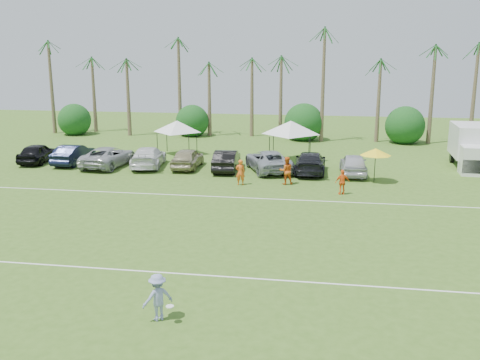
# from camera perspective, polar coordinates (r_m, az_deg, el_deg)

# --- Properties ---
(ground) EXTENTS (120.00, 120.00, 0.00)m
(ground) POSITION_cam_1_polar(r_m,az_deg,el_deg) (21.41, -14.78, -11.30)
(ground) COLOR #3C611D
(ground) RESTS_ON ground
(field_lines) EXTENTS (80.00, 12.10, 0.01)m
(field_lines) POSITION_cam_1_polar(r_m,az_deg,el_deg) (28.37, -8.28, -4.76)
(field_lines) COLOR white
(field_lines) RESTS_ON ground
(palm_tree_0) EXTENTS (2.40, 2.40, 8.90)m
(palm_tree_0) POSITION_cam_1_polar(r_m,az_deg,el_deg) (63.39, -19.74, 11.47)
(palm_tree_0) COLOR brown
(palm_tree_0) RESTS_ON ground
(palm_tree_1) EXTENTS (2.40, 2.40, 9.90)m
(palm_tree_1) POSITION_cam_1_polar(r_m,az_deg,el_deg) (61.15, -15.59, 12.54)
(palm_tree_1) COLOR brown
(palm_tree_1) RESTS_ON ground
(palm_tree_2) EXTENTS (2.40, 2.40, 10.90)m
(palm_tree_2) POSITION_cam_1_polar(r_m,az_deg,el_deg) (59.25, -11.12, 13.59)
(palm_tree_2) COLOR brown
(palm_tree_2) RESTS_ON ground
(palm_tree_3) EXTENTS (2.40, 2.40, 11.90)m
(palm_tree_3) POSITION_cam_1_polar(r_m,az_deg,el_deg) (58.02, -7.33, 14.58)
(palm_tree_3) COLOR brown
(palm_tree_3) RESTS_ON ground
(palm_tree_4) EXTENTS (2.40, 2.40, 8.90)m
(palm_tree_4) POSITION_cam_1_polar(r_m,az_deg,el_deg) (57.03, -3.30, 12.09)
(palm_tree_4) COLOR brown
(palm_tree_4) RESTS_ON ground
(palm_tree_5) EXTENTS (2.40, 2.40, 9.90)m
(palm_tree_5) POSITION_cam_1_polar(r_m,az_deg,el_deg) (56.29, 0.77, 12.98)
(palm_tree_5) COLOR brown
(palm_tree_5) RESTS_ON ground
(palm_tree_6) EXTENTS (2.40, 2.40, 10.90)m
(palm_tree_6) POSITION_cam_1_polar(r_m,az_deg,el_deg) (55.84, 4.95, 13.81)
(palm_tree_6) COLOR brown
(palm_tree_6) RESTS_ON ground
(palm_tree_7) EXTENTS (2.40, 2.40, 11.90)m
(palm_tree_7) POSITION_cam_1_polar(r_m,az_deg,el_deg) (55.68, 9.22, 14.57)
(palm_tree_7) COLOR brown
(palm_tree_7) RESTS_ON ground
(palm_tree_8) EXTENTS (2.40, 2.40, 8.90)m
(palm_tree_8) POSITION_cam_1_polar(r_m,az_deg,el_deg) (55.88, 14.35, 11.67)
(palm_tree_8) COLOR brown
(palm_tree_8) RESTS_ON ground
(palm_tree_9) EXTENTS (2.40, 2.40, 9.90)m
(palm_tree_9) POSITION_cam_1_polar(r_m,az_deg,el_deg) (56.51, 19.57, 12.23)
(palm_tree_9) COLOR brown
(palm_tree_9) RESTS_ON ground
(bush_tree_0) EXTENTS (4.00, 4.00, 4.00)m
(bush_tree_0) POSITION_cam_1_polar(r_m,az_deg,el_deg) (63.29, -16.50, 6.53)
(bush_tree_0) COLOR brown
(bush_tree_0) RESTS_ON ground
(bush_tree_1) EXTENTS (4.00, 4.00, 4.00)m
(bush_tree_1) POSITION_cam_1_polar(r_m,az_deg,el_deg) (58.86, -4.93, 6.55)
(bush_tree_1) COLOR brown
(bush_tree_1) RESTS_ON ground
(bush_tree_2) EXTENTS (4.00, 4.00, 4.00)m
(bush_tree_2) POSITION_cam_1_polar(r_m,az_deg,el_deg) (57.15, 6.89, 6.30)
(bush_tree_2) COLOR brown
(bush_tree_2) RESTS_ON ground
(bush_tree_3) EXTENTS (4.00, 4.00, 4.00)m
(bush_tree_3) POSITION_cam_1_polar(r_m,az_deg,el_deg) (57.62, 16.93, 5.88)
(bush_tree_3) COLOR brown
(bush_tree_3) RESTS_ON ground
(sideline_player_a) EXTENTS (0.73, 0.58, 1.76)m
(sideline_player_a) POSITION_cam_1_polar(r_m,az_deg,el_deg) (36.29, 0.04, 0.83)
(sideline_player_a) COLOR orange
(sideline_player_a) RESTS_ON ground
(sideline_player_b) EXTENTS (1.10, 0.96, 1.91)m
(sideline_player_b) POSITION_cam_1_polar(r_m,az_deg,el_deg) (36.58, 4.96, 1.01)
(sideline_player_b) COLOR #D85A18
(sideline_player_b) RESTS_ON ground
(sideline_player_c) EXTENTS (1.02, 0.69, 1.61)m
(sideline_player_c) POSITION_cam_1_polar(r_m,az_deg,el_deg) (34.48, 10.86, -0.22)
(sideline_player_c) COLOR orange
(sideline_player_c) RESTS_ON ground
(box_truck) EXTENTS (2.74, 6.53, 3.31)m
(box_truck) POSITION_cam_1_polar(r_m,az_deg,el_deg) (45.24, 23.47, 3.38)
(box_truck) COLOR silver
(box_truck) RESTS_ON ground
(canopy_tent_left) EXTENTS (4.33, 4.33, 3.51)m
(canopy_tent_left) POSITION_cam_1_polar(r_m,az_deg,el_deg) (47.33, -6.75, 6.31)
(canopy_tent_left) COLOR black
(canopy_tent_left) RESTS_ON ground
(canopy_tent_right) EXTENTS (4.84, 4.84, 3.92)m
(canopy_tent_right) POSITION_cam_1_polar(r_m,az_deg,el_deg) (44.25, 5.46, 6.31)
(canopy_tent_right) COLOR black
(canopy_tent_right) RESTS_ON ground
(market_umbrella) EXTENTS (2.15, 2.15, 2.39)m
(market_umbrella) POSITION_cam_1_polar(r_m,az_deg,el_deg) (37.96, 14.28, 2.92)
(market_umbrella) COLOR black
(market_umbrella) RESTS_ON ground
(frisbee_player) EXTENTS (1.21, 1.15, 1.64)m
(frisbee_player) POSITION_cam_1_polar(r_m,az_deg,el_deg) (18.52, -8.77, -12.26)
(frisbee_player) COLOR #8791BF
(frisbee_player) RESTS_ON ground
(parked_car_0) EXTENTS (2.29, 4.82, 1.59)m
(parked_car_0) POSITION_cam_1_polar(r_m,az_deg,el_deg) (46.83, -20.78, 2.71)
(parked_car_0) COLOR black
(parked_car_0) RESTS_ON ground
(parked_car_1) EXTENTS (1.80, 4.87, 1.59)m
(parked_car_1) POSITION_cam_1_polar(r_m,az_deg,el_deg) (45.29, -17.33, 2.64)
(parked_car_1) COLOR black
(parked_car_1) RESTS_ON ground
(parked_car_2) EXTENTS (3.07, 5.91, 1.59)m
(parked_car_2) POSITION_cam_1_polar(r_m,az_deg,el_deg) (43.51, -13.88, 2.44)
(parked_car_2) COLOR #9FA1A4
(parked_car_2) RESTS_ON ground
(parked_car_3) EXTENTS (3.01, 5.75, 1.59)m
(parked_car_3) POSITION_cam_1_polar(r_m,az_deg,el_deg) (42.74, -9.76, 2.44)
(parked_car_3) COLOR white
(parked_car_3) RESTS_ON ground
(parked_car_4) EXTENTS (1.95, 4.70, 1.59)m
(parked_car_4) POSITION_cam_1_polar(r_m,az_deg,el_deg) (41.86, -5.63, 2.35)
(parked_car_4) COLOR tan
(parked_car_4) RESTS_ON ground
(parked_car_5) EXTENTS (1.97, 4.92, 1.59)m
(parked_car_5) POSITION_cam_1_polar(r_m,az_deg,el_deg) (40.83, -1.45, 2.13)
(parked_car_5) COLOR black
(parked_car_5) RESTS_ON ground
(parked_car_6) EXTENTS (4.54, 6.29, 1.59)m
(parked_car_6) POSITION_cam_1_polar(r_m,az_deg,el_deg) (40.70, 3.03, 2.08)
(parked_car_6) COLOR #949BA2
(parked_car_6) RESTS_ON ground
(parked_car_7) EXTENTS (2.23, 5.48, 1.59)m
(parked_car_7) POSITION_cam_1_polar(r_m,az_deg,el_deg) (40.38, 7.49, 1.89)
(parked_car_7) COLOR black
(parked_car_7) RESTS_ON ground
(parked_car_8) EXTENTS (1.98, 4.71, 1.59)m
(parked_car_8) POSITION_cam_1_polar(r_m,az_deg,el_deg) (40.16, 12.00, 1.64)
(parked_car_8) COLOR silver
(parked_car_8) RESTS_ON ground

